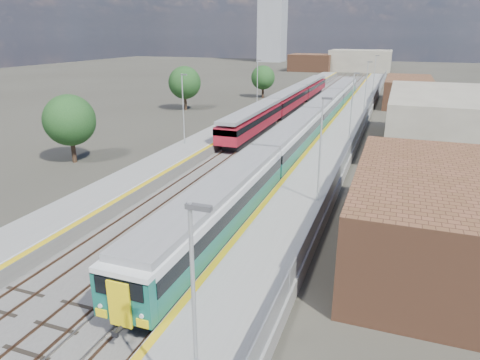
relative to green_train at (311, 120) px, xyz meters
The scene contains 11 objects.
ground 5.19m from the green_train, 108.70° to the left, with size 320.00×320.00×0.00m, color #47443A.
ballast_bed 8.19m from the green_train, 118.41° to the left, with size 10.50×155.00×0.06m, color #565451.
tracks 9.41m from the green_train, 110.11° to the left, with size 8.96×160.00×0.17m.
platform_right 8.07m from the green_train, 61.36° to the left, with size 4.70×155.00×8.52m.
platform_left 12.73m from the green_train, 146.73° to the left, with size 4.30×155.00×8.52m.
buildings 95.45m from the green_train, 101.91° to the left, with size 72.00×185.50×40.00m.
green_train is the anchor object (origin of this frame).
red_train 18.20m from the green_train, 112.62° to the left, with size 2.78×56.37×3.51m.
tree_a 27.98m from the green_train, 137.45° to the right, with size 5.09×5.09×6.89m.
tree_b 27.42m from the green_train, 151.64° to the left, with size 5.42×5.42×7.34m.
tree_c 35.24m from the green_train, 116.94° to the left, with size 4.75×4.75×6.43m.
Camera 1 is at (11.21, -6.94, 12.55)m, focal length 32.00 mm.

